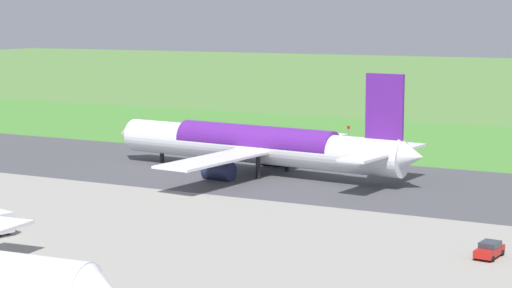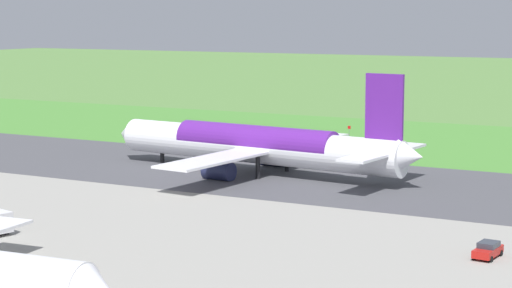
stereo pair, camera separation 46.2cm
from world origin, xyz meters
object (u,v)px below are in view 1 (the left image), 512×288
airliner_main (258,145)px  service_car_followme (489,250)px  traffic_cone_orange (306,138)px  no_stopping_sign (348,132)px

airliner_main → service_car_followme: bearing=142.9°
airliner_main → traffic_cone_orange: (9.83, -38.28, -4.08)m
airliner_main → no_stopping_sign: (2.54, -41.88, -2.75)m
no_stopping_sign → traffic_cone_orange: size_ratio=4.93×
service_car_followme → traffic_cone_orange: (52.70, -70.73, -0.57)m
service_car_followme → no_stopping_sign: bearing=-58.6°
no_stopping_sign → traffic_cone_orange: no_stopping_sign is taller
no_stopping_sign → traffic_cone_orange: bearing=26.3°
traffic_cone_orange → no_stopping_sign: bearing=-153.7°
service_car_followme → no_stopping_sign: 87.11m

